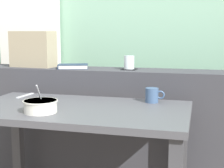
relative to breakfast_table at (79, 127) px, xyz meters
The scene contains 11 objects.
outdoor_backdrop 1.37m from the breakfast_table, 85.78° to the left, with size 4.80×0.08×2.80m, color #84B293.
curtain_left_panel 1.46m from the breakfast_table, 129.20° to the left, with size 0.56×0.06×2.50m, color silver.
dark_console_ledge 0.58m from the breakfast_table, 81.41° to the left, with size 2.80×0.28×0.89m, color #38383D.
breakfast_table is the anchor object (origin of this frame).
coaster_square 0.63m from the breakfast_table, 72.94° to the left, with size 0.10×0.10×0.01m, color black.
juice_glass 0.65m from the breakfast_table, 72.94° to the left, with size 0.07×0.07×0.09m.
closed_book 0.63m from the breakfast_table, 114.19° to the left, with size 0.24×0.20×0.03m.
throw_pillow 0.87m from the breakfast_table, 135.37° to the left, with size 0.32×0.14×0.26m, color tan.
soup_bowl 0.27m from the breakfast_table, 131.60° to the right, with size 0.18×0.18×0.15m.
fork_utensil 0.52m from the breakfast_table, 153.55° to the left, with size 0.02×0.17×0.01m, color silver.
ceramic_mug 0.46m from the breakfast_table, 31.54° to the left, with size 0.11×0.08×0.08m.
Camera 1 is at (0.55, -1.71, 1.14)m, focal length 54.37 mm.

